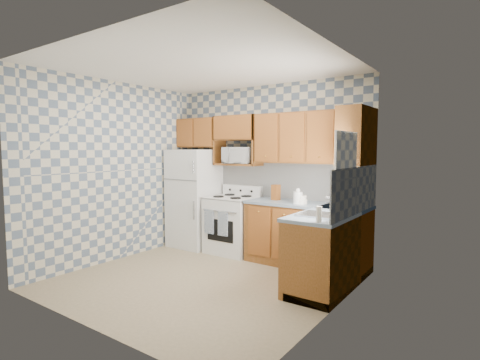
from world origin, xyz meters
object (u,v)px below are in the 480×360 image
Objects in this scene: refrigerator at (194,198)px; electric_kettle at (298,198)px; microwave at (239,155)px; stove_body at (232,225)px.

electric_kettle is (2.03, -0.09, 0.16)m from refrigerator.
microwave is (0.83, 0.17, 0.75)m from refrigerator.
microwave reaches higher than stove_body.
stove_body is 1.14m from microwave.
refrigerator is 1.87× the size of stove_body.
stove_body is (0.80, 0.03, -0.39)m from refrigerator.
stove_body is 1.84× the size of microwave.
microwave is at bearing 79.77° from stove_body.
refrigerator is 1.13m from microwave.
microwave is at bearing 11.44° from refrigerator.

